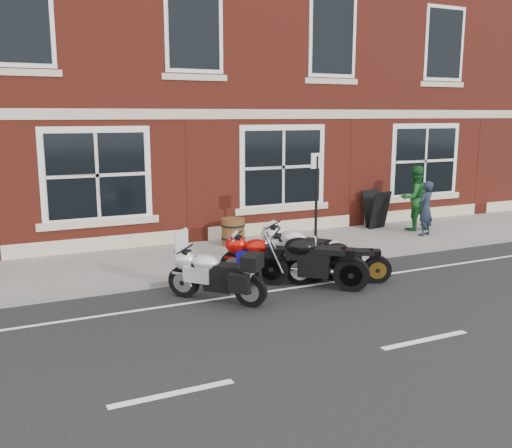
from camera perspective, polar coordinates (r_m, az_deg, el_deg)
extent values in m
plane|color=black|center=(11.52, 6.56, -6.30)|extent=(80.00, 80.00, 0.00)
cube|color=slate|center=(14.04, 0.11, -2.82)|extent=(30.00, 3.00, 0.12)
cube|color=slate|center=(12.68, 3.18, -4.35)|extent=(30.00, 0.16, 0.12)
cube|color=maroon|center=(20.83, -9.21, 17.96)|extent=(24.00, 12.00, 12.00)
cylinder|color=black|center=(10.87, -7.15, -5.69)|extent=(0.49, 0.54, 0.61)
cylinder|color=black|center=(10.26, -0.46, -6.62)|extent=(0.49, 0.54, 0.61)
cube|color=black|center=(10.47, -4.16, -4.43)|extent=(0.67, 0.72, 0.21)
ellipsoid|color=silver|center=(10.51, -4.86, -3.74)|extent=(0.61, 0.63, 0.30)
cube|color=black|center=(10.29, -2.28, -4.25)|extent=(0.53, 0.56, 0.10)
cube|color=silver|center=(10.66, -7.16, -1.63)|extent=(0.33, 0.29, 0.43)
cylinder|color=black|center=(11.94, -2.10, -4.08)|extent=(0.54, 0.50, 0.61)
cylinder|color=black|center=(11.59, 4.47, -4.57)|extent=(0.54, 0.50, 0.61)
cube|color=black|center=(11.68, 0.91, -2.76)|extent=(0.73, 0.68, 0.21)
ellipsoid|color=#AA0C07|center=(11.69, 0.24, -2.17)|extent=(0.63, 0.62, 0.31)
cube|color=black|center=(11.57, 2.75, -2.52)|extent=(0.56, 0.54, 0.10)
cylinder|color=black|center=(11.75, 5.69, -4.47)|extent=(0.57, 0.36, 0.58)
cylinder|color=black|center=(11.92, 12.00, -4.43)|extent=(0.57, 0.36, 0.58)
cube|color=black|center=(11.73, 8.69, -3.01)|extent=(0.74, 0.52, 0.20)
ellipsoid|color=black|center=(11.69, 8.05, -2.50)|extent=(0.60, 0.52, 0.29)
cube|color=black|center=(11.77, 10.45, -2.67)|extent=(0.55, 0.43, 0.09)
cylinder|color=black|center=(12.56, 1.58, -3.18)|extent=(0.50, 0.63, 0.67)
cylinder|color=black|center=(11.94, 8.05, -4.04)|extent=(0.50, 0.63, 0.67)
cube|color=black|center=(12.17, 4.53, -1.94)|extent=(0.69, 0.83, 0.23)
ellipsoid|color=#B5B6BB|center=(12.21, 3.87, -1.29)|extent=(0.65, 0.70, 0.34)
cube|color=black|center=(11.98, 6.35, -1.77)|extent=(0.55, 0.63, 0.11)
cylinder|color=black|center=(11.54, 1.67, -4.39)|extent=(0.62, 0.57, 0.70)
cylinder|color=black|center=(11.26, 9.54, -4.92)|extent=(0.62, 0.57, 0.70)
cube|color=black|center=(11.29, 5.32, -2.82)|extent=(0.83, 0.78, 0.24)
ellipsoid|color=black|center=(11.29, 4.51, -2.12)|extent=(0.72, 0.70, 0.35)
cube|color=black|center=(11.20, 7.53, -2.52)|extent=(0.64, 0.61, 0.11)
imported|color=#19212E|center=(16.22, 16.60, 1.49)|extent=(0.63, 0.52, 1.49)
imported|color=#17511E|center=(16.91, 15.58, 2.51)|extent=(0.95, 0.76, 1.84)
cylinder|color=#472A13|center=(14.51, -2.31, -0.75)|extent=(0.59, 0.59, 0.68)
cylinder|color=black|center=(14.55, -2.30, -1.39)|extent=(0.61, 0.61, 0.05)
cylinder|color=black|center=(14.48, -2.31, -0.12)|extent=(0.61, 0.61, 0.05)
cylinder|color=black|center=(12.99, 6.03, 1.58)|extent=(0.06, 0.06, 2.36)
cube|color=silver|center=(12.86, 6.12, 6.31)|extent=(0.34, 0.08, 0.34)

